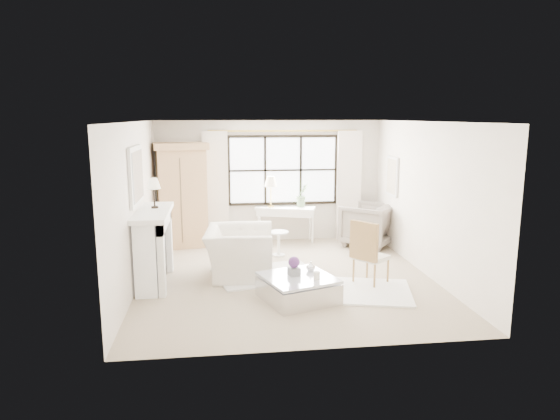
{
  "coord_description": "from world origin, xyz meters",
  "views": [
    {
      "loc": [
        -1.15,
        -8.28,
        2.79
      ],
      "look_at": [
        -0.08,
        0.2,
        1.18
      ],
      "focal_mm": 32.0,
      "sensor_mm": 36.0,
      "label": 1
    }
  ],
  "objects_px": {
    "console_table": "(285,225)",
    "club_armchair": "(239,252)",
    "armoire": "(182,194)",
    "coffee_table": "(298,289)"
  },
  "relations": [
    {
      "from": "console_table",
      "to": "club_armchair",
      "type": "distance_m",
      "value": 2.55
    },
    {
      "from": "armoire",
      "to": "club_armchair",
      "type": "xyz_separation_m",
      "value": [
        1.12,
        -2.2,
        -0.71
      ]
    },
    {
      "from": "club_armchair",
      "to": "coffee_table",
      "type": "xyz_separation_m",
      "value": [
        0.84,
        -1.31,
        -0.24
      ]
    },
    {
      "from": "console_table",
      "to": "club_armchair",
      "type": "relative_size",
      "value": 1.05
    },
    {
      "from": "armoire",
      "to": "coffee_table",
      "type": "xyz_separation_m",
      "value": [
        1.95,
        -3.51,
        -0.96
      ]
    },
    {
      "from": "club_armchair",
      "to": "armoire",
      "type": "bearing_deg",
      "value": 32.31
    },
    {
      "from": "armoire",
      "to": "console_table",
      "type": "xyz_separation_m",
      "value": [
        2.25,
        0.09,
        -0.74
      ]
    },
    {
      "from": "console_table",
      "to": "coffee_table",
      "type": "xyz_separation_m",
      "value": [
        -0.29,
        -3.6,
        -0.22
      ]
    },
    {
      "from": "armoire",
      "to": "console_table",
      "type": "height_order",
      "value": "armoire"
    },
    {
      "from": "armoire",
      "to": "club_armchair",
      "type": "height_order",
      "value": "armoire"
    }
  ]
}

